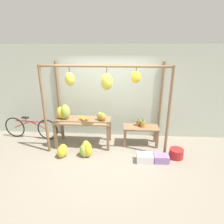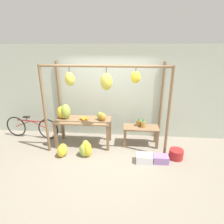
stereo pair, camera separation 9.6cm
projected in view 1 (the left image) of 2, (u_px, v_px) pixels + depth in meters
ground_plane at (105, 159)px, 4.79m from camera, size 20.00×20.00×0.00m
shop_wall_back at (109, 92)px, 5.71m from camera, size 8.00×0.08×2.80m
stall_awning at (105, 90)px, 4.70m from camera, size 3.19×1.26×2.33m
display_table_main at (83, 124)px, 5.31m from camera, size 1.56×0.69×0.78m
display_table_side at (141, 130)px, 5.38m from camera, size 1.00×0.47×0.56m
banana_pile_on_table at (63, 113)px, 5.29m from camera, size 0.47×0.42×0.43m
orange_pile at (84, 119)px, 5.22m from camera, size 0.25×0.19×0.10m
pineapple_cluster at (141, 123)px, 5.33m from camera, size 0.25×0.22×0.27m
banana_pile_ground_left at (63, 151)px, 4.87m from camera, size 0.32×0.38×0.33m
banana_pile_ground_right at (86, 150)px, 4.86m from camera, size 0.39×0.36×0.43m
fruit_crate_white at (145, 158)px, 4.66m from camera, size 0.40×0.29×0.21m
blue_bucket at (176, 153)px, 4.82m from camera, size 0.35×0.35×0.25m
parked_bicycle at (31, 128)px, 5.78m from camera, size 1.75×0.20×0.70m
papaya_pile at (102, 117)px, 5.18m from camera, size 0.27×0.22×0.23m
fruit_crate_purple at (161, 158)px, 4.66m from camera, size 0.36×0.26×0.19m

